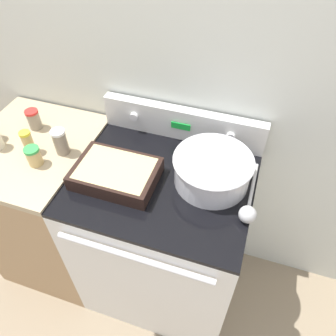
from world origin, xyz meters
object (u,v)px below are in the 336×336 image
Objects in this scene: mixing_bowl at (213,169)px; spice_jar_yellow_cap at (28,142)px; spice_jar_white_cap at (60,142)px; casserole_dish at (116,173)px; ladle at (248,210)px; spice_jar_green_cap at (34,156)px; spice_jar_red_cap at (34,119)px.

spice_jar_yellow_cap is at bearing -173.70° from mixing_bowl.
spice_jar_white_cap reaches higher than mixing_bowl.
ladle is (0.55, -0.01, -0.01)m from casserole_dish.
spice_jar_green_cap is (-0.07, -0.10, -0.02)m from spice_jar_white_cap.
spice_jar_white_cap is at bearing -27.52° from spice_jar_red_cap.
spice_jar_red_cap is at bearing 116.32° from spice_jar_yellow_cap.
casserole_dish is at bearing 178.81° from ladle.
casserole_dish is 2.80× the size of spice_jar_white_cap.
spice_jar_white_cap is (-0.29, 0.07, 0.03)m from casserole_dish.
casserole_dish is 0.54m from spice_jar_red_cap.
mixing_bowl is at bearing 16.95° from casserole_dish.
mixing_bowl is 0.89m from spice_jar_red_cap.
mixing_bowl reaches higher than ladle.
spice_jar_red_cap is at bearing 160.55° from casserole_dish.
casserole_dish is 0.43m from spice_jar_yellow_cap.
ladle is at bearing 1.43° from spice_jar_green_cap.
spice_jar_green_cap is (-0.74, -0.15, -0.02)m from mixing_bowl.
spice_jar_yellow_cap is at bearing 138.25° from spice_jar_green_cap.
mixing_bowl is 0.98× the size of ladle.
casserole_dish is 3.06× the size of spice_jar_yellow_cap.
spice_jar_red_cap reaches higher than casserole_dish.
spice_jar_green_cap is 0.26m from spice_jar_red_cap.
ladle is 3.00× the size of spice_jar_yellow_cap.
casserole_dish is (-0.38, -0.12, -0.03)m from mixing_bowl.
mixing_bowl is at bearing 143.47° from ladle.
spice_jar_yellow_cap is 0.17m from spice_jar_red_cap.
casserole_dish is 0.37m from spice_jar_green_cap.
spice_jar_yellow_cap reaches higher than ladle.
spice_jar_green_cap is (-0.91, -0.02, 0.03)m from ladle.
spice_jar_yellow_cap is (-0.98, 0.04, 0.04)m from ladle.
spice_jar_yellow_cap is (-0.07, 0.06, 0.01)m from spice_jar_green_cap.
casserole_dish is at bearing -3.41° from spice_jar_yellow_cap.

